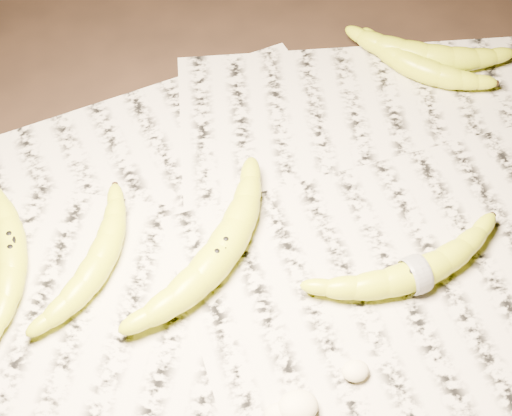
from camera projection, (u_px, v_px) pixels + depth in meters
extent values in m
plane|color=black|center=(286.00, 247.00, 0.80)|extent=(3.00, 3.00, 0.00)
cube|color=beige|center=(280.00, 248.00, 0.80)|extent=(0.90, 0.70, 0.01)
torus|color=white|center=(416.00, 273.00, 0.75)|extent=(0.01, 0.04, 0.04)
ellipsoid|color=#F6EFBE|center=(298.00, 405.00, 0.68)|extent=(0.04, 0.03, 0.02)
ellipsoid|color=#F6EFBE|center=(278.00, 412.00, 0.68)|extent=(0.03, 0.02, 0.02)
ellipsoid|color=#F6EFBE|center=(356.00, 369.00, 0.70)|extent=(0.03, 0.02, 0.02)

